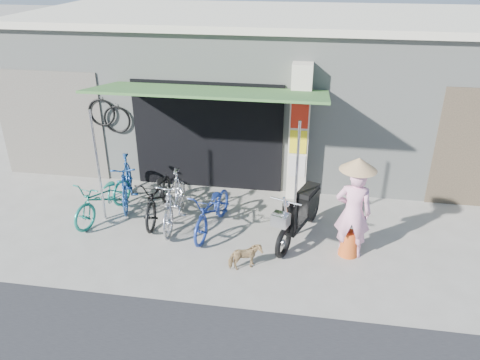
% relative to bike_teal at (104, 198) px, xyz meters
% --- Properties ---
extents(ground, '(80.00, 80.00, 0.00)m').
position_rel_bike_teal_xyz_m(ground, '(3.01, -0.82, -0.46)').
color(ground, '#9B968C').
rests_on(ground, ground).
extents(bicycle_shop, '(12.30, 5.30, 3.66)m').
position_rel_bike_teal_xyz_m(bicycle_shop, '(3.00, 4.27, 1.38)').
color(bicycle_shop, '#999E97').
rests_on(bicycle_shop, ground).
extents(shop_pillar, '(0.42, 0.44, 3.00)m').
position_rel_bike_teal_xyz_m(shop_pillar, '(3.86, 1.63, 1.04)').
color(shop_pillar, beige).
rests_on(shop_pillar, ground).
extents(awning, '(4.60, 1.88, 2.72)m').
position_rel_bike_teal_xyz_m(awning, '(2.10, 0.81, 2.06)').
color(awning, '#335F2A').
rests_on(awning, ground).
extents(neighbour_left, '(2.60, 0.06, 2.60)m').
position_rel_bike_teal_xyz_m(neighbour_left, '(-1.99, 1.77, 0.84)').
color(neighbour_left, '#6B665B').
rests_on(neighbour_left, ground).
extents(bike_teal, '(1.05, 1.84, 0.92)m').
position_rel_bike_teal_xyz_m(bike_teal, '(0.00, 0.00, 0.00)').
color(bike_teal, '#1C7F6C').
rests_on(bike_teal, ground).
extents(bike_blue, '(0.98, 1.81, 1.05)m').
position_rel_bike_teal_xyz_m(bike_blue, '(0.24, 0.65, 0.07)').
color(bike_blue, '#1F4A90').
rests_on(bike_blue, ground).
extents(bike_black, '(0.75, 1.87, 0.96)m').
position_rel_bike_teal_xyz_m(bike_black, '(1.11, 0.22, 0.02)').
color(bike_black, black).
rests_on(bike_black, ground).
extents(bike_silver, '(0.61, 1.83, 1.09)m').
position_rel_bike_teal_xyz_m(bike_silver, '(1.51, -0.01, 0.09)').
color(bike_silver, silver).
rests_on(bike_silver, ground).
extents(bike_navy, '(0.88, 1.82, 0.92)m').
position_rel_bike_teal_xyz_m(bike_navy, '(2.32, -0.13, 0.00)').
color(bike_navy, navy).
rests_on(bike_navy, ground).
extents(street_dog, '(0.63, 0.50, 0.49)m').
position_rel_bike_teal_xyz_m(street_dog, '(3.14, -1.29, -0.21)').
color(street_dog, tan).
rests_on(street_dog, ground).
extents(moped, '(0.91, 1.96, 1.15)m').
position_rel_bike_teal_xyz_m(moped, '(4.02, -0.09, 0.06)').
color(moped, black).
rests_on(moped, ground).
extents(nun, '(0.67, 0.64, 1.92)m').
position_rel_bike_teal_xyz_m(nun, '(4.94, -0.54, 0.48)').
color(nun, '#F6A5C7').
rests_on(nun, ground).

